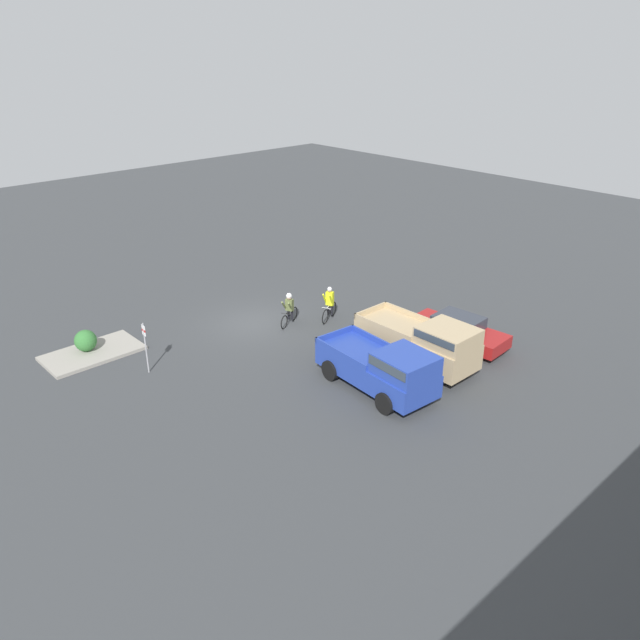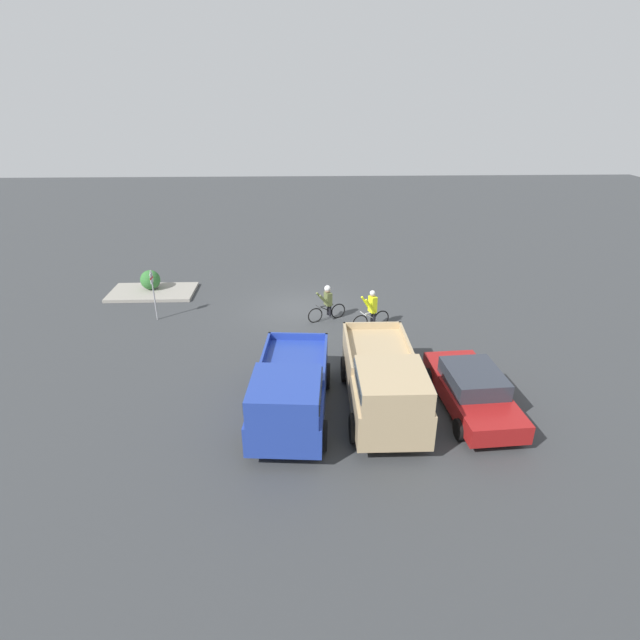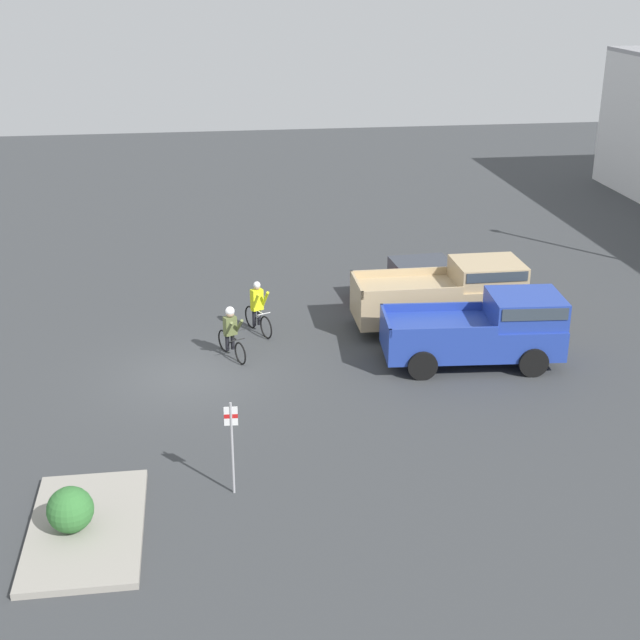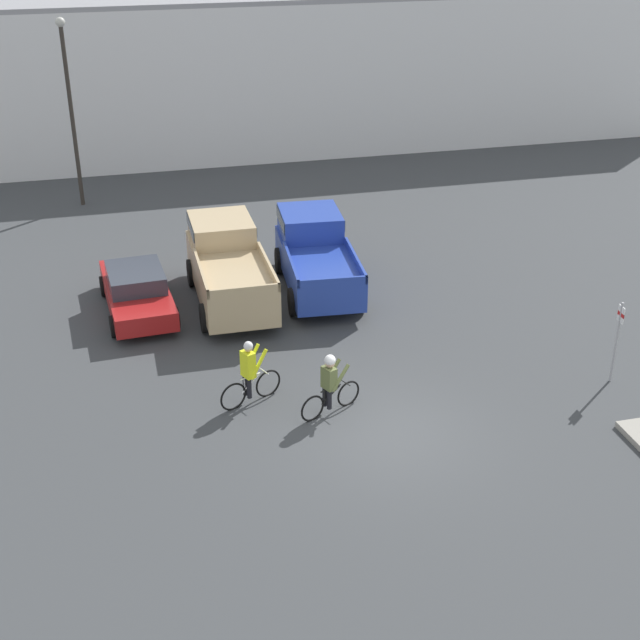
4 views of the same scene
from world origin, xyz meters
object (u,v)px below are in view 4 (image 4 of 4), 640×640
pickup_truck_0 (228,264)px  cyclist_0 (330,383)px  sedan_0 (137,290)px  cyclist_1 (250,373)px  pickup_truck_1 (316,253)px  lamppost (70,99)px  fire_lane_sign (618,334)px

pickup_truck_0 → cyclist_0: pickup_truck_0 is taller
sedan_0 → cyclist_1: size_ratio=2.65×
pickup_truck_0 → cyclist_0: size_ratio=3.21×
pickup_truck_0 → pickup_truck_1: (2.83, 0.35, -0.05)m
cyclist_1 → cyclist_0: bearing=-27.4°
pickup_truck_0 → lamppost: 11.38m
pickup_truck_1 → cyclist_0: pickup_truck_1 is taller
cyclist_0 → pickup_truck_1: bearing=78.9°
sedan_0 → cyclist_0: (4.17, -6.86, 0.16)m
cyclist_1 → fire_lane_sign: fire_lane_sign is taller
cyclist_0 → lamppost: (-5.69, 17.15, 3.32)m
pickup_truck_0 → fire_lane_sign: fire_lane_sign is taller
pickup_truck_0 → lamppost: bearing=113.2°
cyclist_0 → lamppost: bearing=108.4°
fire_lane_sign → lamppost: (-13.15, 17.46, 2.80)m
pickup_truck_0 → cyclist_0: bearing=-79.0°
fire_lane_sign → cyclist_0: bearing=177.6°
cyclist_0 → cyclist_1: (-1.80, 0.93, 0.01)m
cyclist_1 → pickup_truck_1: bearing=63.3°
sedan_0 → pickup_truck_0: pickup_truck_0 is taller
sedan_0 → fire_lane_sign: (11.63, -7.17, 0.68)m
pickup_truck_1 → fire_lane_sign: 9.78m
sedan_0 → lamppost: (-1.52, 10.29, 3.48)m
cyclist_1 → sedan_0: bearing=111.8°
sedan_0 → pickup_truck_1: (5.63, 0.55, 0.41)m
pickup_truck_1 → cyclist_0: size_ratio=3.17×
cyclist_1 → lamppost: bearing=103.5°
lamppost → fire_lane_sign: bearing=-53.0°
fire_lane_sign → lamppost: 22.04m
lamppost → pickup_truck_1: bearing=-53.7°
sedan_0 → pickup_truck_1: size_ratio=0.87×
fire_lane_sign → lamppost: size_ratio=0.32×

